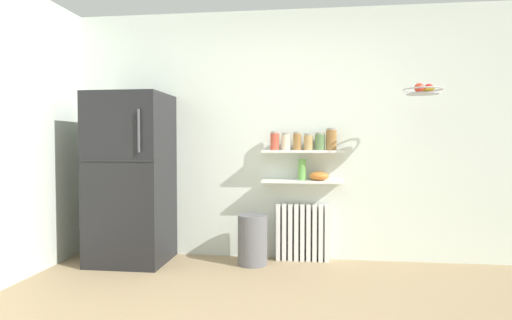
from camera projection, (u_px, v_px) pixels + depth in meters
The scene contains 16 objects.
ground_plane at pixel (265, 313), 3.04m from camera, with size 7.04×7.04×0.00m, color #9E8460.
back_wall at pixel (280, 135), 4.53m from camera, with size 7.04×0.10×2.60m, color silver.
refrigerator at pixel (131, 178), 4.34m from camera, with size 0.74×0.72×1.71m.
radiator at pixel (302, 232), 4.41m from camera, with size 0.54×0.12×0.58m.
wall_shelf_lower at pixel (303, 181), 4.36m from camera, with size 0.83×0.22×0.03m, color white.
wall_shelf_upper at pixel (303, 151), 4.35m from camera, with size 0.83×0.22×0.03m, color white.
storage_jar_0 at pixel (275, 141), 4.38m from camera, with size 0.09×0.09×0.19m.
storage_jar_1 at pixel (286, 142), 4.37m from camera, with size 0.09×0.09×0.18m.
storage_jar_2 at pixel (297, 141), 4.35m from camera, with size 0.08×0.08×0.19m.
storage_jar_3 at pixel (308, 142), 4.34m from camera, with size 0.09×0.09×0.17m.
storage_jar_4 at pixel (320, 142), 4.32m from camera, with size 0.10×0.10×0.18m.
storage_jar_5 at pixel (331, 139), 4.31m from camera, with size 0.11×0.11×0.22m.
vase at pixel (302, 170), 4.36m from camera, with size 0.08×0.08×0.22m, color #66A84C.
shelf_bowl at pixel (319, 176), 4.34m from camera, with size 0.20×0.20×0.09m, color orange.
trash_bin at pixel (253, 240), 4.26m from camera, with size 0.30×0.30×0.50m, color slate.
hanging_fruit_basket at pixel (423, 90), 3.87m from camera, with size 0.35×0.35×0.10m.
Camera 1 is at (0.32, -2.48, 1.21)m, focal length 30.00 mm.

